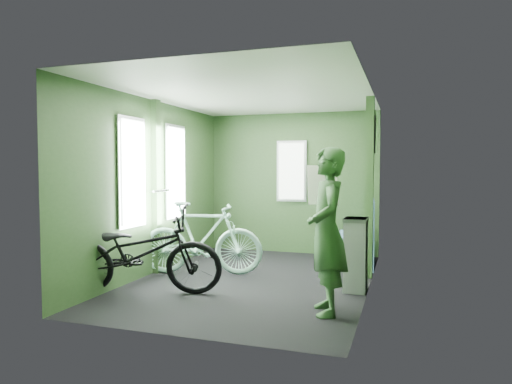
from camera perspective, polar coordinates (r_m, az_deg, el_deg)
room at (r=5.67m, az=-0.55°, el=3.36°), size 4.00×4.02×2.31m
bicycle_black at (r=5.31m, az=-14.35°, el=-12.37°), size 1.98×1.28×1.07m
bicycle_mint at (r=6.14m, az=-6.83°, el=-10.21°), size 1.68×0.86×0.99m
passenger at (r=4.43m, az=8.85°, el=-4.77°), size 0.55×0.75×1.60m
waste_box at (r=5.36m, az=12.36°, el=-7.63°), size 0.25×0.34×0.83m
bench_seat at (r=6.76m, az=12.59°, el=-6.61°), size 0.57×0.94×0.95m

